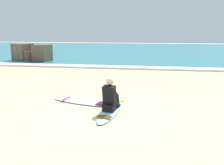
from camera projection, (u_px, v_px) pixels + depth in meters
name	position (u px, v px, depth m)	size (l,w,h in m)	color
ground_plane	(96.00, 114.00, 6.58)	(80.00, 80.00, 0.00)	beige
sea	(138.00, 50.00, 27.73)	(80.00, 28.00, 0.10)	teal
breaking_foam	(126.00, 67.00, 14.53)	(80.00, 0.90, 0.11)	white
surfboard_main	(112.00, 108.00, 6.93)	(0.73, 2.63, 0.08)	#9ED1E5
surfer_seated	(110.00, 97.00, 6.62)	(0.45, 0.75, 0.95)	black
surfboard_spare_near	(82.00, 102.00, 7.58)	(2.22, 1.04, 0.08)	white
rock_outcrop_distant	(30.00, 54.00, 17.65)	(3.31, 2.17, 1.35)	brown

